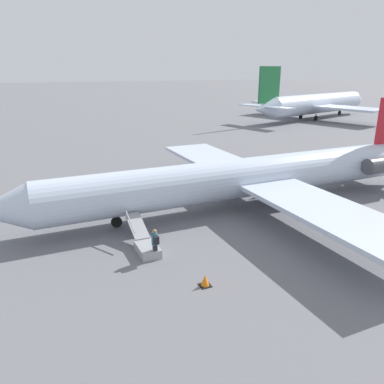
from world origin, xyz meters
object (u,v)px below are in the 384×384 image
object	(u,v)px
airplane_far_right	(315,104)
passenger	(155,242)
airplane_main	(253,176)
boarding_stairs	(145,244)

from	to	relation	value
airplane_far_right	passenger	bearing A→B (deg)	-154.12
airplane_main	boarding_stairs	bearing A→B (deg)	22.41
passenger	airplane_far_right	bearing A→B (deg)	-48.50
boarding_stairs	passenger	xyz separation A→B (m)	(-0.19, 1.16, 0.61)
boarding_stairs	airplane_far_right	bearing A→B (deg)	-49.38
boarding_stairs	airplane_main	bearing A→B (deg)	-67.59
boarding_stairs	passenger	bearing A→B (deg)	-169.91
passenger	boarding_stairs	bearing A→B (deg)	10.09
airplane_far_right	boarding_stairs	xyz separation A→B (m)	(50.31, 42.31, -2.71)
boarding_stairs	passenger	world-z (taller)	boarding_stairs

